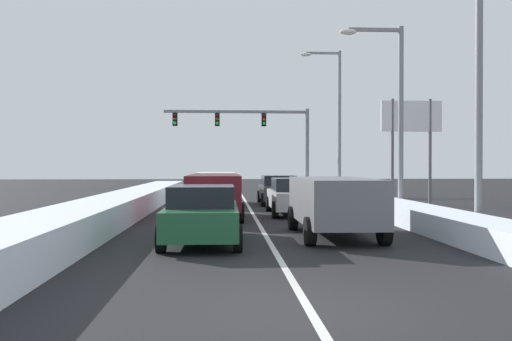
{
  "coord_description": "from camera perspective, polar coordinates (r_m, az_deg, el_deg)",
  "views": [
    {
      "loc": [
        -1.19,
        -7.48,
        2.04
      ],
      "look_at": [
        0.71,
        24.95,
        1.73
      ],
      "focal_mm": 38.03,
      "sensor_mm": 36.0,
      "label": 1
    }
  ],
  "objects": [
    {
      "name": "roadside_sign_right",
      "position": [
        29.42,
        16.02,
        4.39
      ],
      "size": [
        3.2,
        0.16,
        5.5
      ],
      "color": "#59595B",
      "rests_on": "ground"
    },
    {
      "name": "suv_white_center_lane_third",
      "position": [
        28.04,
        -4.24,
        -1.54
      ],
      "size": [
        2.16,
        4.9,
        1.67
      ],
      "color": "silver",
      "rests_on": "ground"
    },
    {
      "name": "snow_bank_left_shoulder",
      "position": [
        23.93,
        -13.25,
        -3.32
      ],
      "size": [
        1.97,
        35.29,
        0.86
      ],
      "primitive_type": "cube",
      "color": "silver",
      "rests_on": "ground"
    },
    {
      "name": "sedan_green_center_lane_nearest",
      "position": [
        14.26,
        -5.69,
        -4.57
      ],
      "size": [
        2.0,
        4.5,
        1.51
      ],
      "color": "#1E5633",
      "rests_on": "ground"
    },
    {
      "name": "snow_bank_right_shoulder",
      "position": [
        24.46,
        12.08,
        -3.45
      ],
      "size": [
        1.54,
        35.29,
        0.67
      ],
      "primitive_type": "cube",
      "color": "silver",
      "rests_on": "ground"
    },
    {
      "name": "sedan_silver_right_lane_second",
      "position": [
        22.47,
        3.93,
        -2.7
      ],
      "size": [
        2.0,
        4.5,
        1.51
      ],
      "color": "#B7BABF",
      "rests_on": "ground"
    },
    {
      "name": "sedan_charcoal_right_lane_third",
      "position": [
        28.33,
        2.35,
        -2.03
      ],
      "size": [
        2.0,
        4.5,
        1.51
      ],
      "color": "#38383D",
      "rests_on": "ground"
    },
    {
      "name": "suv_gray_right_lane_nearest",
      "position": [
        15.59,
        8.19,
        -3.21
      ],
      "size": [
        2.16,
        4.9,
        1.67
      ],
      "color": "slate",
      "rests_on": "ground"
    },
    {
      "name": "street_lamp_right_near",
      "position": [
        17.33,
        21.35,
        10.82
      ],
      "size": [
        2.66,
        0.36,
        8.64
      ],
      "color": "gray",
      "rests_on": "ground"
    },
    {
      "name": "suv_maroon_center_lane_second",
      "position": [
        20.72,
        -4.43,
        -2.28
      ],
      "size": [
        2.16,
        4.9,
        1.67
      ],
      "color": "maroon",
      "rests_on": "ground"
    },
    {
      "name": "street_lamp_right_far",
      "position": [
        35.64,
        8.26,
        6.21
      ],
      "size": [
        2.66,
        0.36,
        9.45
      ],
      "color": "gray",
      "rests_on": "ground"
    },
    {
      "name": "lane_stripe_between_right_lane_and_center_lane",
      "position": [
        23.63,
        -0.45,
        -4.38
      ],
      "size": [
        0.14,
        35.29,
        0.01
      ],
      "primitive_type": "cube",
      "color": "silver",
      "rests_on": "ground"
    },
    {
      "name": "street_lamp_right_mid",
      "position": [
        23.12,
        14.09,
        7.06
      ],
      "size": [
        2.66,
        0.36,
        7.74
      ],
      "color": "gray",
      "rests_on": "ground"
    },
    {
      "name": "traffic_light_gantry",
      "position": [
        39.7,
        0.08,
        4.43
      ],
      "size": [
        10.6,
        0.47,
        6.2
      ],
      "color": "slate",
      "rests_on": "ground"
    },
    {
      "name": "ground_plane",
      "position": [
        20.44,
        0.01,
        -5.17
      ],
      "size": [
        120.0,
        120.0,
        0.0
      ],
      "primitive_type": "plane",
      "color": "black"
    }
  ]
}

